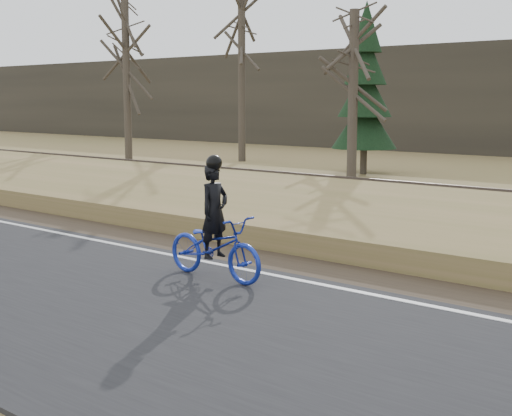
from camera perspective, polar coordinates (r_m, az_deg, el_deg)
The scene contains 11 objects.
ground at distance 15.29m, azimuth -13.91°, elevation -2.74°, with size 120.00×120.00×0.00m, color #93754A.
edge_line at distance 15.39m, azimuth -13.33°, elevation -2.39°, with size 120.00×0.12×0.01m, color silver.
shoulder at distance 16.01m, azimuth -10.48°, elevation -2.04°, with size 120.00×1.60×0.04m, color #473A2B.
embankment at distance 18.03m, azimuth -3.20°, elevation -0.08°, with size 120.00×5.00×0.44m, color #93754A.
ballast at distance 20.95m, azimuth 3.85°, elevation 1.16°, with size 120.00×3.00×0.45m, color slate.
railroad at distance 20.91m, azimuth 3.86°, elevation 1.98°, with size 120.00×2.40×0.29m.
cyclist at distance 11.60m, azimuth -3.32°, elevation -2.56°, with size 2.02×0.75×2.02m.
bare_tree_far_left at distance 35.23m, azimuth -10.31°, elevation 10.45°, with size 0.36×0.36×8.28m, color #484034.
bare_tree_left at distance 34.51m, azimuth -1.15°, elevation 11.05°, with size 0.36×0.36×8.79m, color #484034.
bare_tree_near_left at distance 25.92m, azimuth 7.76°, elevation 8.79°, with size 0.36×0.36×6.10m, color #484034.
conifer at distance 28.90m, azimuth 8.71°, elevation 9.07°, with size 2.60×2.60×6.79m.
Camera 1 is at (12.07, -8.90, 2.95)m, focal length 50.00 mm.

